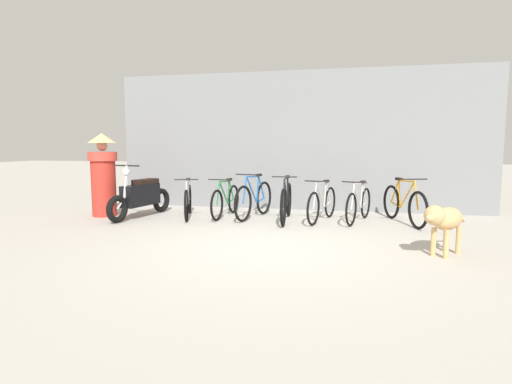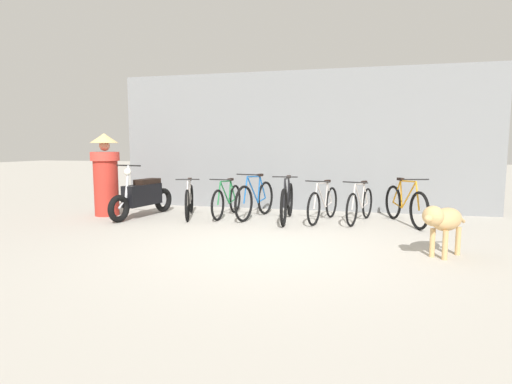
# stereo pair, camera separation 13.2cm
# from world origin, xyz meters

# --- Properties ---
(ground_plane) EXTENTS (60.00, 60.00, 0.00)m
(ground_plane) POSITION_xyz_m (0.00, 0.00, 0.00)
(ground_plane) COLOR #ADA89E
(shop_wall_back) EXTENTS (8.37, 0.20, 3.09)m
(shop_wall_back) POSITION_xyz_m (0.00, 3.60, 1.55)
(shop_wall_back) COLOR slate
(shop_wall_back) RESTS_ON ground
(bicycle_0) EXTENTS (0.60, 1.53, 0.81)m
(bicycle_0) POSITION_xyz_m (-2.03, 2.07, 0.33)
(bicycle_0) COLOR black
(bicycle_0) RESTS_ON ground
(bicycle_1) EXTENTS (0.46, 1.56, 0.80)m
(bicycle_1) POSITION_xyz_m (-1.30, 2.28, 0.33)
(bicycle_1) COLOR black
(bicycle_1) RESTS_ON ground
(bicycle_2) EXTENTS (0.52, 1.63, 0.91)m
(bicycle_2) POSITION_xyz_m (-0.71, 2.28, 0.37)
(bicycle_2) COLOR black
(bicycle_2) RESTS_ON ground
(bicycle_3) EXTENTS (0.46, 1.78, 0.89)m
(bicycle_3) POSITION_xyz_m (-0.03, 2.09, 0.36)
(bicycle_3) COLOR black
(bicycle_3) RESTS_ON ground
(bicycle_4) EXTENTS (0.56, 1.53, 0.81)m
(bicycle_4) POSITION_xyz_m (0.65, 2.20, 0.34)
(bicycle_4) COLOR black
(bicycle_4) RESTS_ON ground
(bicycle_5) EXTENTS (0.59, 1.51, 0.80)m
(bicycle_5) POSITION_xyz_m (1.33, 2.27, 0.33)
(bicycle_5) COLOR black
(bicycle_5) RESTS_ON ground
(bicycle_6) EXTENTS (0.63, 1.64, 0.87)m
(bicycle_6) POSITION_xyz_m (2.14, 2.28, 0.36)
(bicycle_6) COLOR black
(bicycle_6) RESTS_ON ground
(motorcycle) EXTENTS (0.60, 1.86, 1.08)m
(motorcycle) POSITION_xyz_m (-2.97, 1.87, 0.42)
(motorcycle) COLOR black
(motorcycle) RESTS_ON ground
(stray_dog) EXTENTS (0.73, 0.89, 0.70)m
(stray_dog) POSITION_xyz_m (2.31, 0.03, 0.48)
(stray_dog) COLOR tan
(stray_dog) RESTS_ON ground
(person_in_robes) EXTENTS (0.80, 0.80, 1.70)m
(person_in_robes) POSITION_xyz_m (-3.79, 1.86, 0.88)
(person_in_robes) COLOR #B72D23
(person_in_robes) RESTS_ON ground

